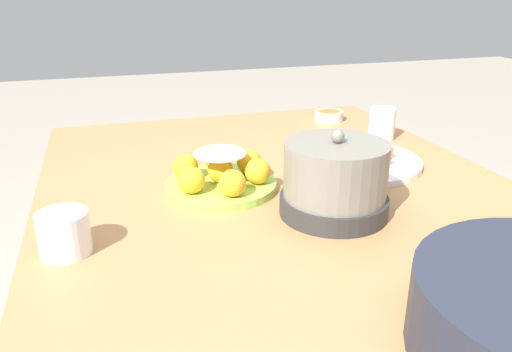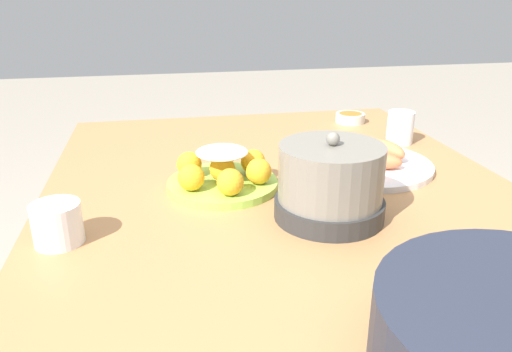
# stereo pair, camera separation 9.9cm
# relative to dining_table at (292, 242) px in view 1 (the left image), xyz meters

# --- Properties ---
(dining_table) EXTENTS (1.37, 0.98, 0.76)m
(dining_table) POSITION_rel_dining_table_xyz_m (0.00, 0.00, 0.00)
(dining_table) COLOR #A87547
(dining_table) RESTS_ON ground_plane
(cake_plate) EXTENTS (0.23, 0.23, 0.09)m
(cake_plate) POSITION_rel_dining_table_xyz_m (-0.10, -0.12, 0.13)
(cake_plate) COLOR #99CC4C
(cake_plate) RESTS_ON dining_table
(sauce_bowl) EXTENTS (0.09, 0.09, 0.03)m
(sauce_bowl) POSITION_rel_dining_table_xyz_m (-0.53, 0.33, 0.11)
(sauce_bowl) COLOR beige
(sauce_bowl) RESTS_ON dining_table
(seafood_platter) EXTENTS (0.31, 0.31, 0.06)m
(seafood_platter) POSITION_rel_dining_table_xyz_m (-0.16, 0.21, 0.11)
(seafood_platter) COLOR silver
(seafood_platter) RESTS_ON dining_table
(cup_near) EXTENTS (0.08, 0.08, 0.07)m
(cup_near) POSITION_rel_dining_table_xyz_m (0.09, -0.42, 0.13)
(cup_near) COLOR white
(cup_near) RESTS_ON dining_table
(cup_far) EXTENTS (0.07, 0.07, 0.09)m
(cup_far) POSITION_rel_dining_table_xyz_m (-0.31, 0.38, 0.14)
(cup_far) COLOR white
(cup_far) RESTS_ON dining_table
(warming_pot) EXTENTS (0.20, 0.20, 0.16)m
(warming_pot) POSITION_rel_dining_table_xyz_m (0.08, 0.05, 0.16)
(warming_pot) COLOR #2D2D2D
(warming_pot) RESTS_ON dining_table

